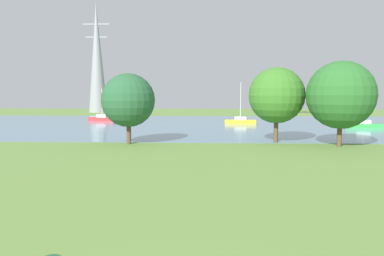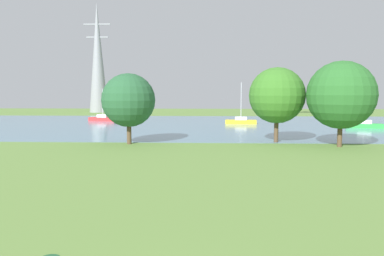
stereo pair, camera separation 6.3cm
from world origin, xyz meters
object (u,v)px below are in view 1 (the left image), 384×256
(tree_mid_shore, at_px, (128,100))
(tree_east_near, at_px, (277,95))
(tree_east_far, at_px, (341,95))
(sailboat_yellow, at_px, (240,121))
(electricity_pylon, at_px, (97,58))
(sailboat_green, at_px, (363,125))
(sailboat_red, at_px, (102,118))

(tree_mid_shore, xyz_separation_m, tree_east_near, (14.53, 1.89, 0.45))
(tree_mid_shore, relative_size, tree_east_near, 0.91)
(tree_east_far, bearing_deg, sailboat_yellow, 106.31)
(tree_mid_shore, xyz_separation_m, electricity_pylon, (-18.68, 54.39, 8.76))
(sailboat_green, height_order, tree_east_near, sailboat_green)
(sailboat_green, bearing_deg, sailboat_red, 164.92)
(sailboat_red, xyz_separation_m, tree_mid_shore, (10.36, -27.89, 3.80))
(sailboat_red, bearing_deg, sailboat_green, -15.08)
(tree_east_near, relative_size, tree_east_far, 0.95)
(sailboat_green, distance_m, tree_east_far, 20.99)
(tree_east_far, bearing_deg, sailboat_red, 136.25)
(sailboat_yellow, bearing_deg, tree_east_near, -85.30)
(tree_mid_shore, height_order, tree_east_far, tree_east_far)
(sailboat_red, distance_m, tree_east_far, 42.03)
(sailboat_red, distance_m, tree_mid_shore, 29.99)
(electricity_pylon, bearing_deg, sailboat_red, -72.56)
(tree_mid_shore, distance_m, tree_east_near, 14.66)
(sailboat_yellow, relative_size, sailboat_green, 0.81)
(tree_east_near, bearing_deg, sailboat_red, 133.74)
(sailboat_red, xyz_separation_m, electricity_pylon, (-8.33, 26.50, 12.56))
(sailboat_yellow, relative_size, sailboat_red, 1.17)
(sailboat_red, xyz_separation_m, tree_east_near, (24.88, -26.00, 4.25))
(sailboat_yellow, relative_size, electricity_pylon, 0.25)
(electricity_pylon, bearing_deg, tree_east_far, -55.19)
(tree_east_near, bearing_deg, sailboat_green, 45.92)
(sailboat_red, relative_size, sailboat_green, 0.69)
(sailboat_red, bearing_deg, tree_mid_shore, -69.63)
(sailboat_red, relative_size, electricity_pylon, 0.21)
(tree_east_near, distance_m, electricity_pylon, 62.68)
(sailboat_yellow, height_order, tree_east_near, tree_east_near)
(electricity_pylon, bearing_deg, sailboat_yellow, -44.83)
(sailboat_green, relative_size, electricity_pylon, 0.31)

